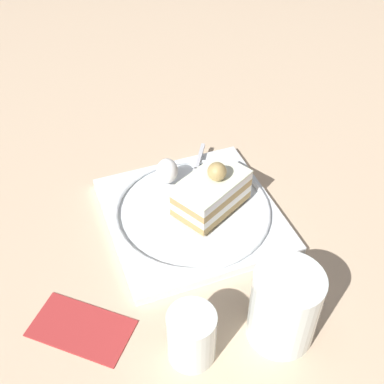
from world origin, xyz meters
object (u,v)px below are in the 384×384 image
cake_slice (212,194)px  drink_glass_near (192,338)px  dessert_plate (192,212)px  fork (197,167)px  drink_glass_far (284,310)px  folded_napkin (81,328)px  whipped_cream_dollop (167,171)px

cake_slice → drink_glass_near: 0.22m
dessert_plate → fork: bearing=165.0°
cake_slice → fork: bearing=-176.7°
fork → drink_glass_far: drink_glass_far is taller
fork → drink_glass_near: size_ratio=1.47×
drink_glass_near → folded_napkin: size_ratio=0.61×
whipped_cream_dollop → drink_glass_far: (0.27, 0.10, 0.00)m
drink_glass_near → drink_glass_far: (-0.01, 0.11, 0.01)m
cake_slice → whipped_cream_dollop: cake_slice is taller
fork → whipped_cream_dollop: bearing=-65.8°
dessert_plate → whipped_cream_dollop: (-0.06, -0.03, 0.03)m
dessert_plate → whipped_cream_dollop: bearing=-157.0°
cake_slice → whipped_cream_dollop: bearing=-141.3°
drink_glass_far → folded_napkin: (-0.04, -0.23, -0.04)m
dessert_plate → folded_napkin: 0.23m
whipped_cream_dollop → folded_napkin: bearing=-31.5°
drink_glass_near → dessert_plate: bearing=169.7°
dessert_plate → drink_glass_near: size_ratio=3.86×
fork → drink_glass_far: (0.29, 0.05, 0.02)m
dessert_plate → fork: fork is taller
dessert_plate → folded_napkin: dessert_plate is taller
dessert_plate → drink_glass_near: drink_glass_near is taller
whipped_cream_dollop → drink_glass_far: 0.28m
drink_glass_near → folded_napkin: (-0.05, -0.12, -0.03)m
drink_glass_far → folded_napkin: bearing=-101.0°
drink_glass_near → fork: bearing=168.4°
cake_slice → folded_napkin: 0.25m
cake_slice → folded_napkin: (0.15, -0.19, -0.05)m
fork → dessert_plate: bearing=-15.0°
whipped_cream_dollop → folded_napkin: whipped_cream_dollop is taller
dessert_plate → drink_glass_far: 0.22m
whipped_cream_dollop → drink_glass_near: size_ratio=0.56×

